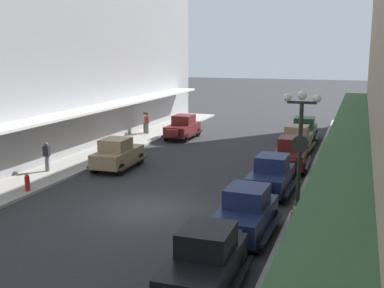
# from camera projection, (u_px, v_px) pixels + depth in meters

# --- Properties ---
(ground_plane) EXTENTS (200.00, 200.00, 0.00)m
(ground_plane) POSITION_uv_depth(u_px,v_px,m) (146.00, 210.00, 20.57)
(ground_plane) COLOR #2D2D30
(sidewalk_left) EXTENTS (3.00, 60.00, 0.15)m
(sidewalk_left) POSITION_uv_depth(u_px,v_px,m) (6.00, 191.00, 23.03)
(sidewalk_left) COLOR #A8A59E
(sidewalk_left) RESTS_ON ground
(sidewalk_right) EXTENTS (3.00, 60.00, 0.15)m
(sidewalk_right) POSITION_uv_depth(u_px,v_px,m) (324.00, 230.00, 18.08)
(sidewalk_right) COLOR #A8A59E
(sidewalk_right) RESTS_ON ground
(parked_car_0) EXTENTS (2.24, 4.30, 1.84)m
(parked_car_0) POSITION_uv_depth(u_px,v_px,m) (297.00, 138.00, 32.19)
(parked_car_0) COLOR #997F5B
(parked_car_0) RESTS_ON ground
(parked_car_1) EXTENTS (2.20, 4.28, 1.84)m
(parked_car_1) POSITION_uv_depth(u_px,v_px,m) (271.00, 174.00, 22.75)
(parked_car_1) COLOR #19234C
(parked_car_1) RESTS_ON ground
(parked_car_2) EXTENTS (2.15, 4.26, 1.84)m
(parked_car_2) POSITION_uv_depth(u_px,v_px,m) (183.00, 127.00, 37.09)
(parked_car_2) COLOR #591919
(parked_car_2) RESTS_ON ground
(parked_car_3) EXTENTS (2.23, 4.29, 1.84)m
(parked_car_3) POSITION_uv_depth(u_px,v_px,m) (245.00, 212.00, 17.49)
(parked_car_3) COLOR #19234C
(parked_car_3) RESTS_ON ground
(parked_car_4) EXTENTS (2.23, 4.29, 1.84)m
(parked_car_4) POSITION_uv_depth(u_px,v_px,m) (205.00, 260.00, 13.43)
(parked_car_4) COLOR black
(parked_car_4) RESTS_ON ground
(parked_car_5) EXTENTS (2.26, 4.30, 1.84)m
(parked_car_5) POSITION_uv_depth(u_px,v_px,m) (304.00, 129.00, 36.11)
(parked_car_5) COLOR #193D23
(parked_car_5) RESTS_ON ground
(parked_car_6) EXTENTS (2.30, 4.32, 1.84)m
(parked_car_6) POSITION_uv_depth(u_px,v_px,m) (291.00, 153.00, 27.52)
(parked_car_6) COLOR #591919
(parked_car_6) RESTS_ON ground
(parked_car_7) EXTENTS (2.30, 4.31, 1.84)m
(parked_car_7) POSITION_uv_depth(u_px,v_px,m) (117.00, 153.00, 27.52)
(parked_car_7) COLOR #997F5B
(parked_car_7) RESTS_ON ground
(lamp_post_with_clock) EXTENTS (1.42, 0.44, 5.16)m
(lamp_post_with_clock) POSITION_uv_depth(u_px,v_px,m) (300.00, 150.00, 18.36)
(lamp_post_with_clock) COLOR black
(lamp_post_with_clock) RESTS_ON sidewalk_right
(fire_hydrant) EXTENTS (0.24, 0.24, 0.82)m
(fire_hydrant) POSITION_uv_depth(u_px,v_px,m) (27.00, 183.00, 22.74)
(fire_hydrant) COLOR #B21E19
(fire_hydrant) RESTS_ON sidewalk_left
(pedestrian_0) EXTENTS (0.36, 0.28, 1.67)m
(pedestrian_0) POSITION_uv_depth(u_px,v_px,m) (311.00, 207.00, 17.84)
(pedestrian_0) COLOR #2D2D33
(pedestrian_0) RESTS_ON sidewalk_right
(pedestrian_1) EXTENTS (0.36, 0.28, 1.67)m
(pedestrian_1) POSITION_uv_depth(u_px,v_px,m) (145.00, 122.00, 38.88)
(pedestrian_1) COLOR slate
(pedestrian_1) RESTS_ON sidewalk_left
(pedestrian_2) EXTENTS (0.36, 0.28, 1.67)m
(pedestrian_2) POSITION_uv_depth(u_px,v_px,m) (296.00, 227.00, 15.79)
(pedestrian_2) COLOR #2D2D33
(pedestrian_2) RESTS_ON sidewalk_right
(pedestrian_3) EXTENTS (0.36, 0.28, 1.67)m
(pedestrian_3) POSITION_uv_depth(u_px,v_px,m) (147.00, 123.00, 38.54)
(pedestrian_3) COLOR slate
(pedestrian_3) RESTS_ON sidewalk_left
(pedestrian_4) EXTENTS (0.36, 0.24, 1.64)m
(pedestrian_4) POSITION_uv_depth(u_px,v_px,m) (47.00, 156.00, 26.44)
(pedestrian_4) COLOR slate
(pedestrian_4) RESTS_ON sidewalk_left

